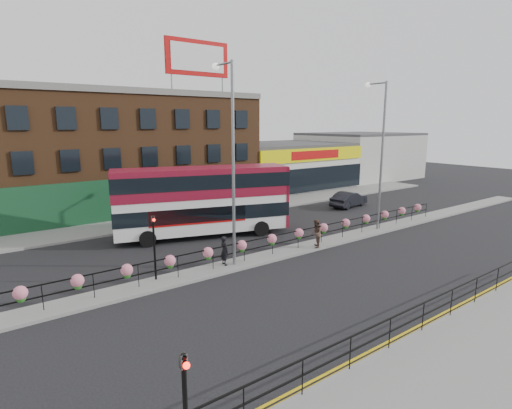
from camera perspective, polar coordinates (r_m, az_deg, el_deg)
ground at (r=24.16m, az=4.25°, el=-6.98°), size 120.00×120.00×0.00m
south_pavement at (r=17.60m, az=31.61°, el=-15.83°), size 60.00×4.00×0.15m
north_pavement at (r=33.81m, az=-9.07°, el=-1.56°), size 60.00×4.00×0.15m
median at (r=24.14m, az=4.25°, el=-6.81°), size 60.00×1.60×0.15m
yellow_line_inner at (r=18.46m, az=24.81°, el=-14.09°), size 60.00×0.10×0.01m
yellow_line_outer at (r=18.39m, az=25.32°, el=-14.25°), size 60.00×0.10×0.01m
brick_building at (r=38.98m, az=-20.05°, el=7.13°), size 25.00×12.21×10.30m
supermarket at (r=48.70m, az=3.43°, el=5.63°), size 15.00×12.25×5.30m
warehouse_east at (r=59.20m, az=14.51°, el=6.82°), size 14.50×12.00×6.30m
billboard at (r=37.17m, az=-8.36°, el=19.98°), size 6.00×0.29×4.40m
median_railing at (r=23.85m, az=4.28°, el=-4.59°), size 30.04×0.56×1.23m
south_railing at (r=16.29m, az=22.83°, el=-13.71°), size 20.04×0.05×1.12m
double_decker_bus at (r=27.29m, az=-7.61°, el=1.43°), size 12.02×6.05×4.75m
car at (r=38.09m, az=13.14°, el=0.74°), size 3.02×4.88×1.44m
pedestrian_a at (r=21.63m, az=-4.55°, el=-6.56°), size 0.62×0.43×1.61m
pedestrian_b at (r=24.75m, az=8.56°, el=-4.14°), size 1.52×1.52×1.75m
lamp_column_west at (r=20.90m, az=-3.71°, el=8.15°), size 0.38×1.86×10.60m
lamp_column_east at (r=29.56m, az=17.23°, el=8.35°), size 0.37×1.81×10.33m
traffic_light_south at (r=8.73m, az=-10.11°, el=-25.22°), size 0.15×0.28×3.65m
traffic_light_median at (r=19.76m, az=-14.41°, el=-4.07°), size 0.15×0.28×3.65m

